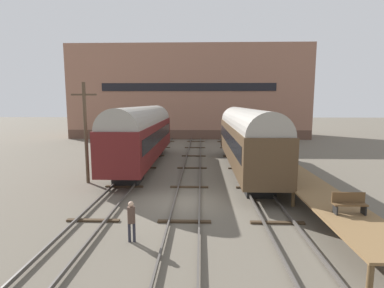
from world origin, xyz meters
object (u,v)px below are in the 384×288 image
person_worker (131,218)px  train_car_maroon (143,132)px  bench (349,202)px  utility_pole (86,131)px  train_car_brown (246,136)px

person_worker → train_car_maroon: bearing=99.1°
train_car_maroon → person_worker: train_car_maroon is taller
bench → utility_pole: (-14.54, 8.46, 2.19)m
train_car_brown → bench: (2.63, -12.25, -1.47)m
train_car_brown → bench: size_ratio=13.01×
person_worker → bench: bearing=4.4°
bench → train_car_brown: bearing=102.1°
train_car_maroon → person_worker: 15.35m
train_car_brown → train_car_maroon: bearing=167.1°
train_car_brown → train_car_maroon: (-8.98, 2.06, 0.05)m
bench → person_worker: 9.24m
train_car_brown → person_worker: 14.67m
train_car_brown → utility_pole: bearing=-162.4°
train_car_maroon → bench: bearing=-51.0°
train_car_maroon → utility_pole: utility_pole is taller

